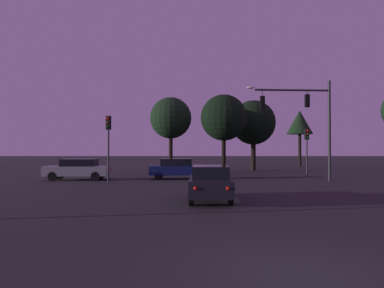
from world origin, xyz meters
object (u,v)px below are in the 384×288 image
Objects in this scene: traffic_signal_mast_arm at (306,113)px; car_nearside_lane at (210,182)px; traffic_light_corner_right at (307,142)px; car_crossing_left at (177,168)px; traffic_light_corner_left at (108,136)px; tree_left_far at (299,123)px; tree_lot_edge at (223,118)px; tree_center_horizon at (171,118)px; car_crossing_right at (78,169)px; tree_behind_sign at (253,123)px.

traffic_signal_mast_arm is 1.59× the size of car_nearside_lane.
traffic_light_corner_right reaches higher than car_nearside_lane.
traffic_light_corner_right is (1.32, 4.12, -1.95)m from traffic_signal_mast_arm.
traffic_light_corner_right is at bearing 12.17° from car_crossing_left.
traffic_light_corner_left is 30.18m from tree_left_far.
tree_left_far is at bearing 52.22° from tree_lot_edge.
tree_center_horizon is at bearing 136.03° from traffic_signal_mast_arm.
tree_lot_edge is (11.10, 6.41, 4.24)m from car_crossing_right.
traffic_light_corner_right is at bearing -26.04° from tree_center_horizon.
tree_lot_edge reaches higher than traffic_signal_mast_arm.
traffic_light_corner_right reaches higher than car_crossing_right.
tree_left_far is at bearing 75.36° from traffic_light_corner_right.
car_crossing_right is at bearing -173.07° from car_crossing_left.
car_crossing_right is (-2.75, 2.42, -2.33)m from traffic_light_corner_left.
car_crossing_right is at bearing -169.95° from traffic_light_corner_right.
car_crossing_right is 13.50m from tree_lot_edge.
traffic_light_corner_left is at bearing 127.58° from car_nearside_lane.
tree_center_horizon is 5.38m from tree_lot_edge.
tree_lot_edge is at bearing 152.86° from traffic_light_corner_right.
car_crossing_left is (-9.05, 1.88, -3.93)m from traffic_signal_mast_arm.
traffic_light_corner_left is 1.13× the size of traffic_light_corner_right.
tree_left_far reaches higher than car_crossing_left.
tree_behind_sign reaches higher than traffic_signal_mast_arm.
tree_behind_sign is (-1.64, 12.31, 0.22)m from traffic_signal_mast_arm.
tree_left_far is (13.07, 31.19, 4.82)m from car_nearside_lane.
tree_center_horizon reaches higher than traffic_signal_mast_arm.
tree_left_far is (14.94, 19.73, 4.82)m from car_crossing_left.
car_nearside_lane is 13.92m from car_crossing_right.
car_crossing_left is (-1.87, 11.46, -0.00)m from car_nearside_lane.
tree_center_horizon is (-11.33, 5.54, 2.41)m from traffic_light_corner_right.
traffic_light_corner_left is 0.62× the size of tree_lot_edge.
tree_lot_edge is at bearing 83.08° from car_nearside_lane.
traffic_signal_mast_arm is 13.63m from traffic_light_corner_left.
traffic_light_corner_left reaches higher than car_crossing_left.
traffic_signal_mast_arm is at bearing -105.23° from tree_left_far.
tree_lot_edge is (3.93, 5.53, 4.24)m from car_crossing_left.
traffic_light_corner_left is at bearing -143.30° from car_crossing_left.
traffic_light_corner_left is at bearing -41.33° from car_crossing_right.
tree_center_horizon reaches higher than car_crossing_left.
car_crossing_left is 13.45m from tree_behind_sign.
car_crossing_right is at bearing 138.67° from traffic_light_corner_left.
tree_left_far is 1.00× the size of tree_center_horizon.
car_nearside_lane is 0.62× the size of tree_lot_edge.
car_crossing_left is at bearing -82.95° from tree_center_horizon.
tree_left_far reaches higher than traffic_light_corner_right.
car_crossing_left is at bearing 99.26° from car_nearside_lane.
car_nearside_lane is 17.63m from tree_lot_edge.
tree_left_far reaches higher than traffic_light_corner_left.
car_crossing_left is at bearing -167.83° from traffic_light_corner_right.
tree_center_horizon reaches higher than car_nearside_lane.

